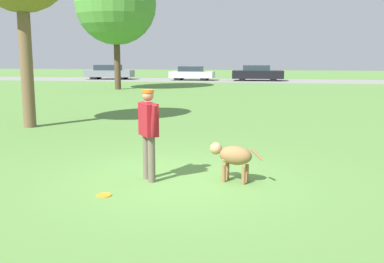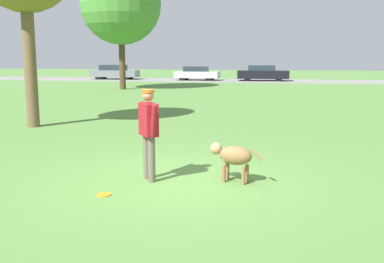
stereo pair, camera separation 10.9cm
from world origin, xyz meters
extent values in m
plane|color=#56843D|center=(0.00, 0.00, 0.00)|extent=(120.00, 120.00, 0.00)
cube|color=gray|center=(0.00, 31.84, 0.01)|extent=(120.00, 6.00, 0.01)
cylinder|color=#665B4C|center=(-0.32, -0.24, 0.41)|extent=(0.18, 0.18, 0.82)
cylinder|color=#665B4C|center=(-0.47, -0.04, 0.41)|extent=(0.18, 0.18, 0.82)
cube|color=maroon|center=(-0.40, -0.14, 1.11)|extent=(0.44, 0.48, 0.58)
cylinder|color=maroon|center=(-0.25, -0.34, 1.11)|extent=(0.20, 0.22, 0.58)
cylinder|color=maroon|center=(-0.54, 0.06, 1.11)|extent=(0.20, 0.22, 0.58)
sphere|color=#A87A5B|center=(-0.40, -0.14, 1.53)|extent=(0.29, 0.29, 0.20)
cylinder|color=#D15B19|center=(-0.40, -0.14, 1.60)|extent=(0.30, 0.30, 0.06)
ellipsoid|color=olive|center=(1.13, 0.02, 0.48)|extent=(0.66, 0.48, 0.33)
ellipsoid|color=tan|center=(0.98, 0.06, 0.42)|extent=(0.24, 0.27, 0.18)
sphere|color=tan|center=(0.78, 0.12, 0.57)|extent=(0.27, 0.27, 0.22)
cylinder|color=olive|center=(0.93, -0.02, 0.16)|extent=(0.09, 0.09, 0.32)
cylinder|color=olive|center=(0.98, 0.15, 0.16)|extent=(0.09, 0.09, 0.32)
cylinder|color=olive|center=(1.29, -0.12, 0.16)|extent=(0.09, 0.09, 0.32)
cylinder|color=olive|center=(1.34, 0.06, 0.16)|extent=(0.09, 0.09, 0.32)
cylinder|color=olive|center=(1.51, -0.09, 0.53)|extent=(0.24, 0.11, 0.21)
cylinder|color=orange|center=(-0.88, -1.13, 0.01)|extent=(0.24, 0.24, 0.02)
torus|color=orange|center=(-0.88, -1.13, 0.01)|extent=(0.24, 0.24, 0.02)
cylinder|color=#4C3826|center=(-8.00, 20.49, 1.75)|extent=(0.40, 0.40, 3.49)
sphere|color=#4C8938|center=(-8.00, 20.49, 5.42)|extent=(5.14, 5.14, 5.14)
cylinder|color=brown|center=(-5.64, 5.11, 1.92)|extent=(0.38, 0.38, 3.85)
cube|color=slate|center=(-12.75, 32.04, 0.54)|extent=(4.38, 1.92, 0.60)
cube|color=#232D38|center=(-12.88, 32.04, 1.08)|extent=(2.30, 1.60, 0.49)
cylinder|color=black|center=(-11.48, 32.85, 0.34)|extent=(0.68, 0.22, 0.68)
cylinder|color=black|center=(-11.43, 31.32, 0.34)|extent=(0.68, 0.22, 0.68)
cylinder|color=black|center=(-14.07, 32.76, 0.34)|extent=(0.68, 0.22, 0.68)
cylinder|color=black|center=(-14.02, 31.23, 0.34)|extent=(0.68, 0.22, 0.68)
cube|color=#B7B7BC|center=(-4.97, 31.72, 0.51)|extent=(3.91, 1.89, 0.56)
cube|color=#232D38|center=(-5.09, 31.73, 1.01)|extent=(2.05, 1.59, 0.44)
cylinder|color=black|center=(-3.79, 32.47, 0.33)|extent=(0.67, 0.22, 0.66)
cylinder|color=black|center=(-3.83, 30.92, 0.33)|extent=(0.67, 0.22, 0.66)
cylinder|color=black|center=(-6.11, 32.53, 0.33)|extent=(0.67, 0.22, 0.66)
cylinder|color=black|center=(-6.15, 30.98, 0.33)|extent=(0.67, 0.22, 0.66)
cube|color=black|center=(0.79, 31.83, 0.55)|extent=(4.43, 1.93, 0.68)
cube|color=#232D38|center=(0.66, 31.82, 1.12)|extent=(2.32, 1.62, 0.46)
cylinder|color=black|center=(2.07, 32.65, 0.30)|extent=(0.60, 0.22, 0.59)
cylinder|color=black|center=(2.12, 31.09, 0.30)|extent=(0.60, 0.22, 0.59)
cylinder|color=black|center=(-0.55, 32.56, 0.30)|extent=(0.60, 0.22, 0.59)
cylinder|color=black|center=(-0.50, 31.01, 0.30)|extent=(0.60, 0.22, 0.59)
camera|label=1|loc=(1.66, -7.71, 2.23)|focal=42.00mm
camera|label=2|loc=(1.76, -7.69, 2.23)|focal=42.00mm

